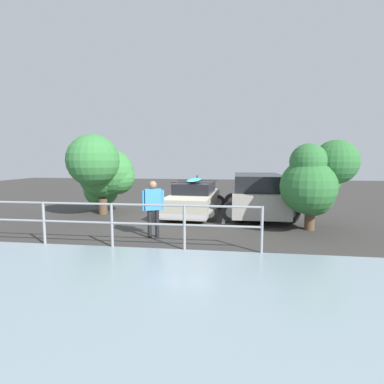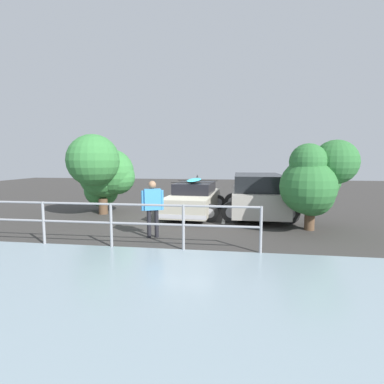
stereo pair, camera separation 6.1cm
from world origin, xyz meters
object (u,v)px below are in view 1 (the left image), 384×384
object	(u,v)px
person_bystander	(153,204)
bush_near_right	(316,180)
bush_near_left	(103,173)
sedan_car	(194,199)
suv_car	(257,194)

from	to	relation	value
person_bystander	bush_near_right	size ratio (longest dim) A/B	0.58
bush_near_left	bush_near_right	bearing A→B (deg)	166.50
person_bystander	bush_near_left	world-z (taller)	bush_near_left
sedan_car	suv_car	world-z (taller)	suv_car
sedan_car	person_bystander	bearing A→B (deg)	80.61
bush_near_left	bush_near_right	distance (m)	7.79
bush_near_left	bush_near_right	world-z (taller)	bush_near_left
person_bystander	sedan_car	bearing A→B (deg)	-99.39
suv_car	bush_near_left	world-z (taller)	bush_near_left
bush_near_left	person_bystander	bearing A→B (deg)	131.97
person_bystander	bush_near_right	world-z (taller)	bush_near_right
suv_car	person_bystander	xyz separation A→B (m)	(3.13, 3.72, 0.12)
suv_car	bush_near_left	bearing A→B (deg)	4.59
sedan_car	suv_car	bearing A→B (deg)	176.42
sedan_car	person_bystander	distance (m)	3.94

